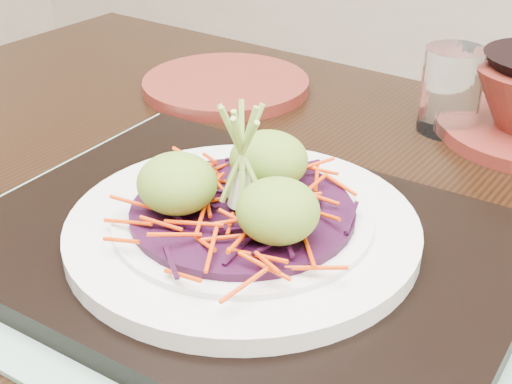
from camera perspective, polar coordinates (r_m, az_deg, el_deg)
The scene contains 10 objects.
dining_table at distance 0.58m, azimuth 3.05°, elevation -14.11°, with size 1.32×0.97×0.76m.
placemat at distance 0.52m, azimuth -1.04°, elevation -5.39°, with size 0.45×0.35×0.00m, color #84AB94.
serving_tray at distance 0.52m, azimuth -1.05°, elevation -4.42°, with size 0.39×0.29×0.02m, color black.
white_plate at distance 0.51m, azimuth -1.07°, elevation -2.82°, with size 0.25×0.25×0.02m.
cabbage_bed at distance 0.50m, azimuth -1.08°, elevation -1.58°, with size 0.16×0.16×0.01m, color #2B0824.
carrot_julienne at distance 0.50m, azimuth -1.09°, elevation -0.82°, with size 0.19×0.19×0.01m, color red, non-canonical shape.
guacamole_scoops at distance 0.49m, azimuth -1.15°, elevation 0.64°, with size 0.14×0.12×0.04m.
scallion_garnish at distance 0.48m, azimuth -1.13°, elevation 2.68°, with size 0.06×0.06×0.09m, color #89AE45, non-canonical shape.
terracotta_side_plate at distance 0.83m, azimuth -2.43°, elevation 8.58°, with size 0.19×0.19×0.01m, color #5E1D16.
water_glass at distance 0.74m, azimuth 15.34°, elevation 7.84°, with size 0.06×0.06×0.09m, color white.
Camera 1 is at (0.28, -0.33, 1.06)m, focal length 50.00 mm.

